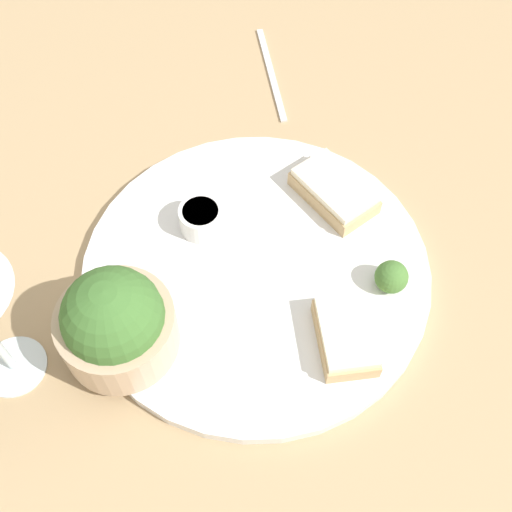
% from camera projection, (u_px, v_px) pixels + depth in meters
% --- Properties ---
extents(ground_plane, '(4.00, 4.00, 0.00)m').
position_uv_depth(ground_plane, '(256.00, 274.00, 0.66)').
color(ground_plane, tan).
extents(dinner_plate, '(0.35, 0.35, 0.01)m').
position_uv_depth(dinner_plate, '(256.00, 270.00, 0.66)').
color(dinner_plate, white).
rests_on(dinner_plate, ground_plane).
extents(salad_bowl, '(0.11, 0.11, 0.10)m').
position_uv_depth(salad_bowl, '(115.00, 323.00, 0.57)').
color(salad_bowl, tan).
rests_on(salad_bowl, dinner_plate).
extents(sauce_ramekin, '(0.05, 0.05, 0.03)m').
position_uv_depth(sauce_ramekin, '(201.00, 218.00, 0.67)').
color(sauce_ramekin, white).
rests_on(sauce_ramekin, dinner_plate).
extents(cheese_toast_near, '(0.11, 0.09, 0.03)m').
position_uv_depth(cheese_toast_near, '(334.00, 191.00, 0.69)').
color(cheese_toast_near, tan).
rests_on(cheese_toast_near, dinner_plate).
extents(cheese_toast_far, '(0.08, 0.05, 0.03)m').
position_uv_depth(cheese_toast_far, '(346.00, 336.00, 0.60)').
color(cheese_toast_far, tan).
rests_on(cheese_toast_far, dinner_plate).
extents(garnish, '(0.03, 0.03, 0.03)m').
position_uv_depth(garnish, '(391.00, 277.00, 0.63)').
color(garnish, '#477533').
rests_on(garnish, dinner_plate).
extents(fork, '(0.17, 0.02, 0.01)m').
position_uv_depth(fork, '(271.00, 72.00, 0.82)').
color(fork, silver).
rests_on(fork, ground_plane).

